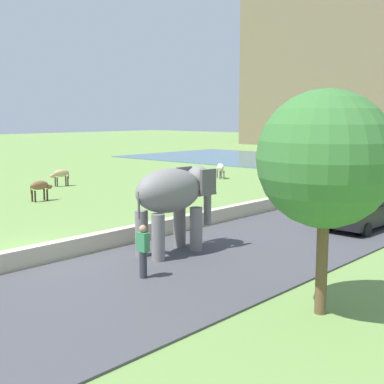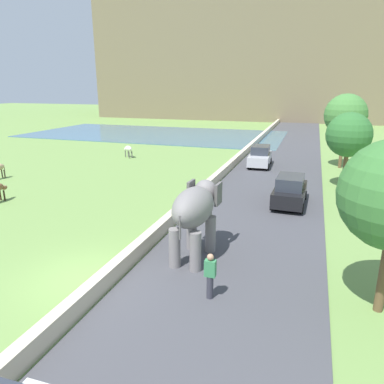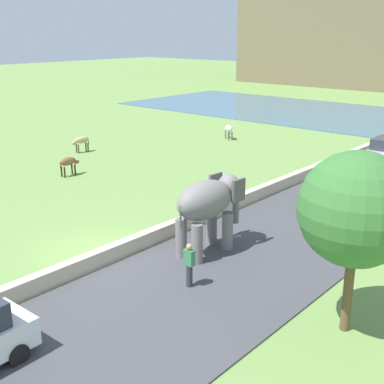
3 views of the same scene
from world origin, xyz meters
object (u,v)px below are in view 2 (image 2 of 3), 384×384
at_px(car_silver, 260,156).
at_px(cow_white, 128,149).
at_px(car_black, 290,191).
at_px(person_beside_elephant, 210,275).
at_px(elephant, 195,210).

relative_size(car_silver, cow_white, 3.06).
xyz_separation_m(car_silver, cow_white, (-12.72, 0.06, -0.06)).
bearing_deg(car_black, person_beside_elephant, -99.30).
distance_m(elephant, cow_white, 22.21).
distance_m(elephant, car_black, 8.71).
height_order(car_black, car_silver, same).
xyz_separation_m(car_black, cow_white, (-15.87, 10.11, -0.06)).
xyz_separation_m(elephant, cow_white, (-12.73, 18.15, -1.20)).
bearing_deg(cow_white, person_beside_elephant, -55.94).
bearing_deg(cow_white, elephant, -54.96).
bearing_deg(person_beside_elephant, car_black, 80.70).
height_order(person_beside_elephant, car_silver, car_silver).
bearing_deg(elephant, car_silver, 90.04).
relative_size(person_beside_elephant, cow_white, 1.23).
bearing_deg(car_silver, elephant, -89.96).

